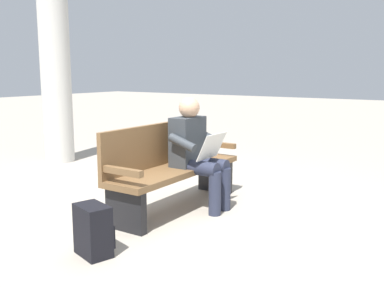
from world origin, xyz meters
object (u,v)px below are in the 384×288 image
(backpack, at_px, (94,231))
(support_pillar, at_px, (54,46))
(person_seated, at_px, (197,150))
(bench_near, at_px, (171,165))

(backpack, height_order, support_pillar, support_pillar)
(person_seated, height_order, backpack, person_seated)
(person_seated, xyz_separation_m, support_pillar, (-0.81, -3.21, 1.20))
(bench_near, xyz_separation_m, support_pillar, (-0.95, -2.98, 1.37))
(person_seated, relative_size, support_pillar, 0.32)
(bench_near, xyz_separation_m, person_seated, (-0.14, 0.23, 0.17))
(bench_near, bearing_deg, support_pillar, -108.21)
(person_seated, height_order, support_pillar, support_pillar)
(person_seated, bearing_deg, bench_near, -60.13)
(bench_near, height_order, person_seated, person_seated)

